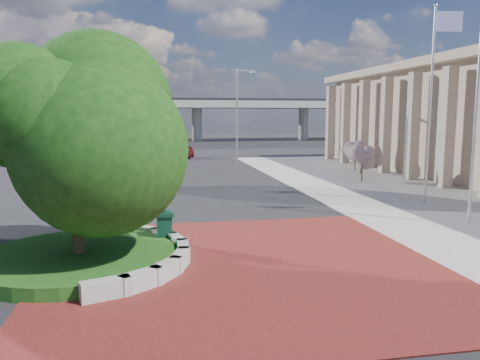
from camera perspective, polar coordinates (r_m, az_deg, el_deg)
name	(u,v)px	position (r m, az deg, el deg)	size (l,w,h in m)	color
ground	(238,256)	(15.56, -0.24, -9.29)	(200.00, 200.00, 0.00)	black
plaza	(244,265)	(14.62, 0.46, -10.35)	(12.00, 12.00, 0.04)	maroon
sidewalk	(472,192)	(31.22, 26.39, -1.37)	(20.00, 50.00, 0.04)	#9E9B93
planter_wall	(154,253)	(15.26, -10.41, -8.71)	(2.96, 6.77, 0.54)	#9E9B93
grass_bed	(79,259)	(15.47, -19.04, -9.07)	(6.10, 6.10, 0.40)	#164B15
overpass	(167,104)	(84.69, -8.87, 9.11)	(90.00, 12.00, 7.50)	#9E9B93
tree_planter	(73,145)	(14.85, -19.65, 4.07)	(5.20, 5.20, 6.33)	#38281C
tree_street	(134,135)	(32.69, -12.85, 5.31)	(4.40, 4.40, 5.45)	#38281C
post_clock	(163,179)	(16.35, -9.35, 0.11)	(0.96, 0.96, 4.39)	black
parked_car	(185,152)	(51.20, -6.74, 3.44)	(1.59, 3.96, 1.35)	#5B0D13
flagpole_a	(478,92)	(21.70, 26.97, 9.58)	(1.70, 0.19, 10.84)	silver
flagpole_b	(430,104)	(26.24, 22.19, 8.63)	(1.58, 0.21, 10.14)	silver
street_lamp_near	(239,112)	(39.51, -0.13, 8.32)	(1.82, 0.75, 8.35)	slate
street_lamp_far	(143,114)	(55.80, -11.72, 7.83)	(1.80, 0.38, 8.01)	slate
shrub_near	(362,159)	(33.32, 14.70, 2.46)	(1.20, 1.20, 2.20)	#38281C
shrub_mid	(361,154)	(37.93, 14.58, 3.09)	(1.20, 1.20, 2.20)	#38281C
shrub_far	(356,152)	(39.75, 13.90, 3.33)	(1.20, 1.20, 2.20)	#38281C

